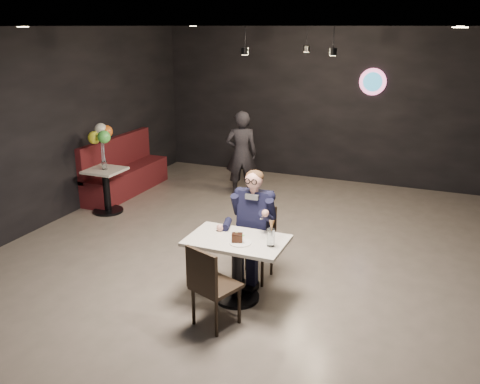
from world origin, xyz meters
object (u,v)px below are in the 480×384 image
at_px(chair_near, 216,285).
at_px(booth_bench, 126,166).
at_px(chair_far, 254,244).
at_px(seated_man, 254,224).
at_px(balloon_vase, 104,165).
at_px(passerby, 241,154).
at_px(sundae_glass, 271,237).
at_px(main_table, 237,269).
at_px(side_table, 107,192).

relative_size(chair_near, booth_bench, 0.44).
bearing_deg(chair_near, chair_far, 109.93).
bearing_deg(seated_man, chair_far, 26.57).
bearing_deg(balloon_vase, passerby, 43.83).
height_order(sundae_glass, passerby, passerby).
relative_size(sundae_glass, balloon_vase, 1.44).
height_order(main_table, chair_near, chair_near).
height_order(seated_man, sundae_glass, seated_man).
relative_size(side_table, passerby, 0.46).
distance_m(main_table, balloon_vase, 3.65).
bearing_deg(passerby, side_table, 19.90).
relative_size(sundae_glass, passerby, 0.12).
bearing_deg(balloon_vase, chair_near, -37.15).
bearing_deg(balloon_vase, booth_bench, 106.70).
bearing_deg(sundae_glass, chair_far, 125.21).
distance_m(side_table, passerby, 2.47).
relative_size(seated_man, passerby, 0.91).
xyz_separation_m(chair_near, seated_man, (-0.00, 1.11, 0.26)).
distance_m(booth_bench, passerby, 2.18).
height_order(chair_far, seated_man, seated_man).
relative_size(seated_man, balloon_vase, 10.59).
bearing_deg(booth_bench, seated_man, -33.45).
height_order(chair_far, booth_bench, booth_bench).
distance_m(chair_far, balloon_vase, 3.40).
xyz_separation_m(main_table, side_table, (-3.13, 1.82, -0.01)).
distance_m(main_table, seated_man, 0.65).
bearing_deg(balloon_vase, chair_far, -22.03).
distance_m(chair_far, side_table, 3.38).
height_order(main_table, balloon_vase, balloon_vase).
height_order(chair_near, balloon_vase, chair_near).
relative_size(chair_far, sundae_glass, 4.72).
xyz_separation_m(booth_bench, balloon_vase, (0.30, -1.00, 0.29)).
distance_m(chair_near, side_table, 3.93).
bearing_deg(seated_man, chair_near, -90.00).
bearing_deg(chair_near, seated_man, 109.93).
distance_m(sundae_glass, booth_bench, 4.79).
bearing_deg(chair_far, chair_near, -90.00).
distance_m(seated_man, balloon_vase, 3.38).
bearing_deg(chair_far, main_table, -90.00).
xyz_separation_m(chair_near, booth_bench, (-3.43, 3.37, 0.06)).
height_order(balloon_vase, passerby, passerby).
height_order(main_table, side_table, main_table).
bearing_deg(chair_near, side_table, 162.78).
height_order(chair_far, side_table, chair_far).
height_order(chair_far, chair_near, same).
xyz_separation_m(main_table, booth_bench, (-3.43, 2.82, 0.15)).
relative_size(booth_bench, balloon_vase, 15.44).
distance_m(main_table, side_table, 3.62).
xyz_separation_m(booth_bench, side_table, (0.30, -1.00, -0.16)).
xyz_separation_m(seated_man, booth_bench, (-3.43, 2.27, -0.20)).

